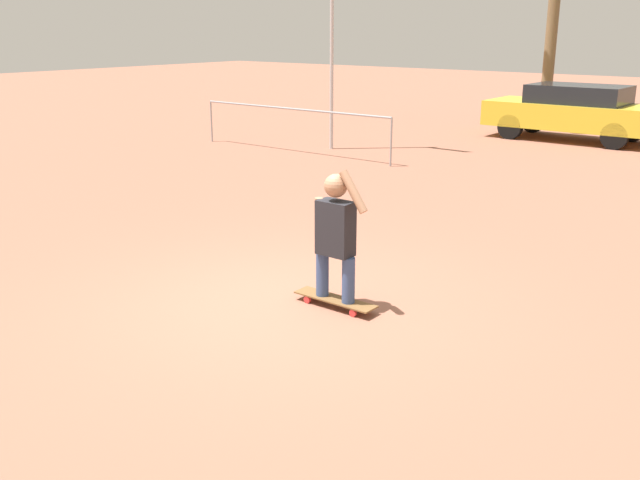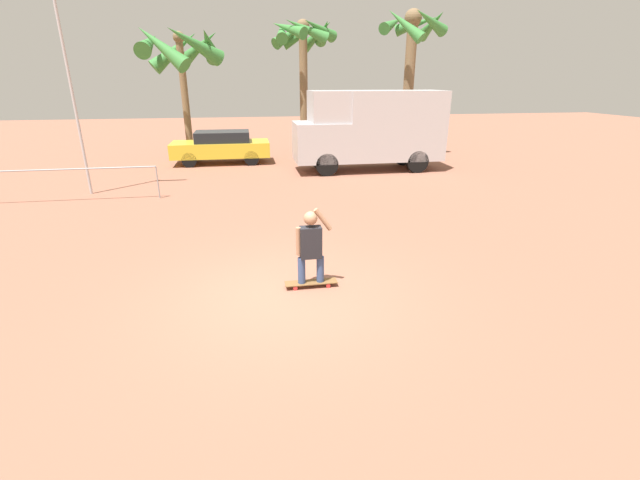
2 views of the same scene
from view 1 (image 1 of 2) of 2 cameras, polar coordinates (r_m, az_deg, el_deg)
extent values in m
plane|color=#935B47|center=(7.91, -2.97, -5.17)|extent=(80.00, 80.00, 0.00)
cube|color=brown|center=(7.80, 1.21, -4.76)|extent=(0.98, 0.24, 0.02)
cylinder|color=red|center=(7.93, -1.02, -4.78)|extent=(0.08, 0.03, 0.08)
cylinder|color=red|center=(8.07, -0.14, -4.38)|extent=(0.08, 0.03, 0.08)
cylinder|color=red|center=(7.58, 2.65, -5.85)|extent=(0.08, 0.03, 0.08)
cylinder|color=red|center=(7.73, 3.50, -5.41)|extent=(0.08, 0.03, 0.08)
cylinder|color=#384C7A|center=(7.81, 0.19, -2.69)|extent=(0.14, 0.14, 0.51)
cylinder|color=#384C7A|center=(7.61, 2.29, -3.24)|extent=(0.14, 0.14, 0.51)
cube|color=#232328|center=(7.54, 1.25, 0.95)|extent=(0.39, 0.22, 0.59)
sphere|color=#A37556|center=(7.43, 1.27, 4.37)|extent=(0.25, 0.25, 0.25)
cylinder|color=#A37556|center=(7.67, -0.10, 1.48)|extent=(0.09, 0.09, 0.52)
cylinder|color=#A37556|center=(7.31, 2.69, 3.87)|extent=(0.34, 0.09, 0.44)
cylinder|color=black|center=(20.14, 14.99, 8.75)|extent=(0.66, 0.22, 0.66)
cylinder|color=black|center=(21.58, 16.70, 9.12)|extent=(0.66, 0.22, 0.66)
cylinder|color=black|center=(19.23, 22.52, 7.69)|extent=(0.66, 0.22, 0.66)
cylinder|color=black|center=(20.74, 23.77, 8.13)|extent=(0.66, 0.22, 0.66)
cube|color=gold|center=(20.34, 19.54, 9.37)|extent=(4.42, 1.80, 0.66)
cube|color=black|center=(20.25, 19.99, 10.92)|extent=(2.43, 1.58, 0.47)
cylinder|color=brown|center=(22.90, 18.04, 15.54)|extent=(0.34, 0.34, 5.53)
cylinder|color=#99999E|center=(17.22, -2.24, 10.44)|extent=(5.60, 0.05, 0.05)
cylinder|color=#99999E|center=(19.21, -8.68, 9.35)|extent=(0.04, 0.04, 1.05)
cylinder|color=#99999E|center=(15.63, 5.71, 7.78)|extent=(0.04, 0.04, 1.05)
camera|label=2|loc=(5.66, -68.92, 13.75)|focal=24.00mm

